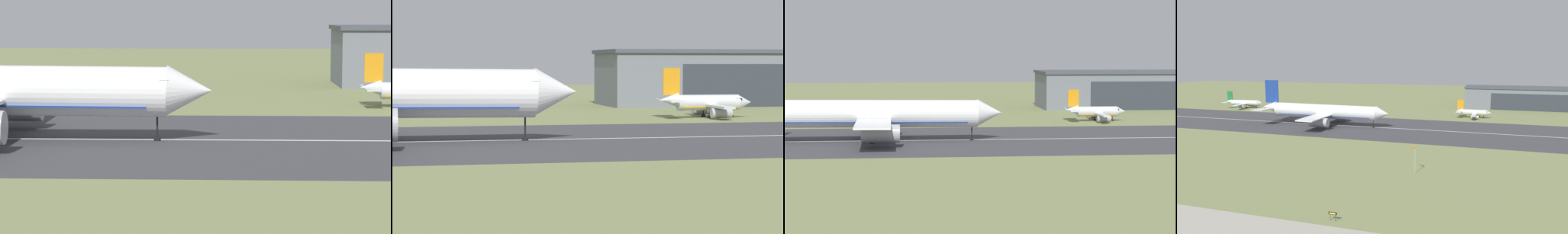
{
  "view_description": "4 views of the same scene",
  "coord_description": "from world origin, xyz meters",
  "views": [
    {
      "loc": [
        -6.49,
        10.79,
        15.44
      ],
      "look_at": [
        -10.45,
        102.29,
        5.19
      ],
      "focal_mm": 85.0,
      "sensor_mm": 36.0,
      "label": 1
    },
    {
      "loc": [
        -32.15,
        6.47,
        9.85
      ],
      "look_at": [
        -10.66,
        108.55,
        3.74
      ],
      "focal_mm": 85.0,
      "sensor_mm": 36.0,
      "label": 2
    },
    {
      "loc": [
        -29.85,
        -46.19,
        20.26
      ],
      "look_at": [
        -15.42,
        107.24,
        6.56
      ],
      "focal_mm": 70.0,
      "sensor_mm": 36.0,
      "label": 3
    },
    {
      "loc": [
        33.36,
        -30.18,
        28.1
      ],
      "look_at": [
        -10.33,
        103.6,
        7.42
      ],
      "focal_mm": 35.0,
      "sensor_mm": 36.0,
      "label": 4
    }
  ],
  "objects": [
    {
      "name": "hangar_building",
      "position": [
        52.75,
        213.37,
        6.48
      ],
      "size": [
        75.52,
        24.47,
        12.93
      ],
      "color": "slate",
      "rests_on": "ground_plane"
    },
    {
      "name": "runway_strip",
      "position": [
        0.0,
        122.88,
        0.03
      ],
      "size": [
        483.66,
        54.27,
        0.06
      ],
      "primitive_type": "cube",
      "color": "#3D3D42",
      "rests_on": "ground_plane"
    },
    {
      "name": "runway_centreline",
      "position": [
        0.0,
        122.88,
        0.07
      ],
      "size": [
        435.29,
        0.7,
        0.01
      ],
      "primitive_type": "cube",
      "color": "silver",
      "rests_on": "runway_strip"
    },
    {
      "name": "airplane_parked_centre",
      "position": [
        22.93,
        164.65,
        2.63
      ],
      "size": [
        17.28,
        21.95,
        8.96
      ],
      "color": "silver",
      "rests_on": "ground_plane"
    }
  ]
}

